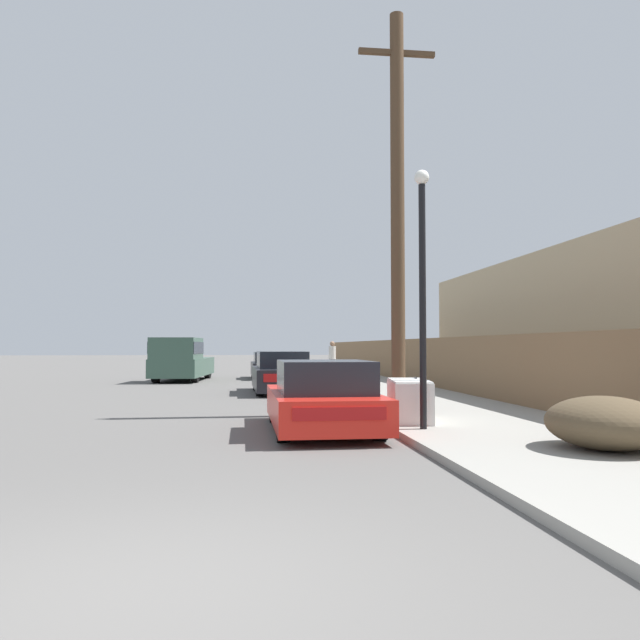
# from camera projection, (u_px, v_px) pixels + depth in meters

# --- Properties ---
(ground_plane) EXTENTS (220.00, 220.00, 0.00)m
(ground_plane) POSITION_uv_depth(u_px,v_px,m) (141.00, 593.00, 3.90)
(ground_plane) COLOR #595654
(sidewalk_curb) EXTENTS (4.20, 63.00, 0.12)m
(sidewalk_curb) POSITION_uv_depth(u_px,v_px,m) (350.00, 380.00, 27.84)
(sidewalk_curb) COLOR gray
(sidewalk_curb) RESTS_ON ground
(discarded_fridge) EXTENTS (0.93, 1.78, 0.81)m
(discarded_fridge) POSITION_uv_depth(u_px,v_px,m) (409.00, 400.00, 11.95)
(discarded_fridge) COLOR silver
(discarded_fridge) RESTS_ON sidewalk_curb
(parked_sports_car_red) EXTENTS (1.85, 4.30, 1.29)m
(parked_sports_car_red) POSITION_uv_depth(u_px,v_px,m) (322.00, 399.00, 11.34)
(parked_sports_car_red) COLOR red
(parked_sports_car_red) RESTS_ON ground
(car_parked_mid) EXTENTS (1.90, 4.62, 1.38)m
(car_parked_mid) POSITION_uv_depth(u_px,v_px,m) (281.00, 373.00, 20.78)
(car_parked_mid) COLOR black
(car_parked_mid) RESTS_ON ground
(car_parked_far) EXTENTS (1.83, 4.08, 1.28)m
(car_parked_far) POSITION_uv_depth(u_px,v_px,m) (270.00, 366.00, 29.97)
(car_parked_far) COLOR black
(car_parked_far) RESTS_ON ground
(pickup_truck) EXTENTS (2.49, 5.99, 1.92)m
(pickup_truck) POSITION_uv_depth(u_px,v_px,m) (181.00, 360.00, 27.72)
(pickup_truck) COLOR #385647
(pickup_truck) RESTS_ON ground
(utility_pole) EXTENTS (1.80, 0.32, 9.15)m
(utility_pole) POSITION_uv_depth(u_px,v_px,m) (398.00, 205.00, 14.31)
(utility_pole) COLOR #4C3826
(utility_pole) RESTS_ON sidewalk_curb
(street_lamp) EXTENTS (0.26, 0.26, 4.52)m
(street_lamp) POSITION_uv_depth(u_px,v_px,m) (422.00, 277.00, 10.84)
(street_lamp) COLOR black
(street_lamp) RESTS_ON sidewalk_curb
(brush_pile) EXTENTS (1.56, 1.77, 0.73)m
(brush_pile) POSITION_uv_depth(u_px,v_px,m) (605.00, 423.00, 8.62)
(brush_pile) COLOR brown
(brush_pile) RESTS_ON sidewalk_curb
(wooden_fence) EXTENTS (0.08, 41.46, 1.72)m
(wooden_fence) POSITION_uv_depth(u_px,v_px,m) (402.00, 360.00, 26.53)
(wooden_fence) COLOR brown
(wooden_fence) RESTS_ON sidewalk_curb
(pedestrian) EXTENTS (0.34, 0.34, 1.68)m
(pedestrian) POSITION_uv_depth(u_px,v_px,m) (332.00, 358.00, 30.37)
(pedestrian) COLOR #282D42
(pedestrian) RESTS_ON sidewalk_curb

